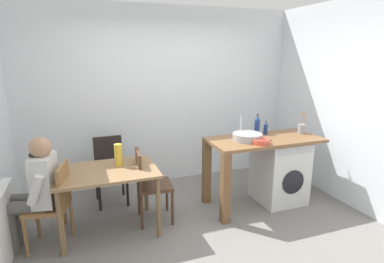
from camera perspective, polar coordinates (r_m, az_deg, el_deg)
The scene contains 19 objects.
ground_plane at distance 3.74m, azimuth 2.28°, elevation -18.20°, with size 5.46×5.46×0.00m, color slate.
wall_back at distance 4.87m, azimuth -5.44°, elevation 6.34°, with size 4.60×0.10×2.70m, color silver.
wall_counter_side at distance 4.51m, azimuth 28.75°, elevation 4.08°, with size 0.10×3.80×2.70m, color silver.
radiator at distance 3.70m, azimuth -31.23°, elevation -14.49°, with size 0.10×0.80×0.70m, color white.
dining_table at distance 3.64m, azimuth -15.30°, elevation -8.25°, with size 1.10×0.76×0.74m.
chair_person_seat at distance 3.60m, azimuth -23.87°, elevation -11.63°, with size 0.47×0.47×0.90m.
chair_opposite at distance 3.80m, azimuth -8.02°, elevation -9.11°, with size 0.43×0.43×0.90m.
chair_spare_by_wall at distance 4.42m, azimuth -14.84°, elevation -6.12°, with size 0.41×0.41×0.90m.
seated_person at distance 3.58m, azimuth -26.64°, elevation -9.19°, with size 0.54×0.54×1.20m.
kitchen_counter at distance 4.12m, azimuth 10.60°, elevation -3.63°, with size 1.50×0.68×0.92m.
washing_machine at distance 4.48m, azimuth 15.70°, elevation -6.98°, with size 0.60×0.61×0.86m.
sink_basin at distance 4.04m, azimuth 10.10°, elevation -0.95°, with size 0.38×0.38×0.09m, color #9EA0A5.
tap at distance 4.17m, azimuth 8.92°, elevation 0.90°, with size 0.02×0.02×0.28m, color #B2B2B7.
bottle_tall_green at distance 4.36m, azimuth 11.85°, elevation 1.14°, with size 0.07×0.07×0.28m.
bottle_squat_brown at distance 4.38m, azimuth 13.35°, elevation 0.59°, with size 0.06×0.06×0.19m.
mixing_bowl at distance 3.92m, azimuth 12.46°, elevation -1.72°, with size 0.22×0.22×0.06m.
utensil_crock at distance 4.58m, azimuth 19.52°, elevation 0.52°, with size 0.11×0.11×0.30m.
vase at distance 3.67m, azimuth -13.34°, elevation -4.20°, with size 0.09×0.09×0.26m, color gold.
scissors at distance 4.08m, azimuth 13.36°, elevation -1.57°, with size 0.15×0.06×0.01m.
Camera 1 is at (-1.22, -2.92, 1.99)m, focal length 29.10 mm.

